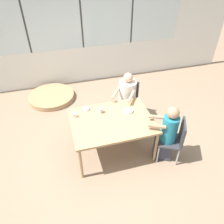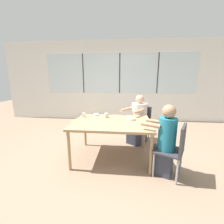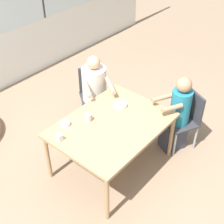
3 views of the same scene
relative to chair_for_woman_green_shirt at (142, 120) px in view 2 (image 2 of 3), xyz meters
name	(u,v)px [view 2 (image 2 of 3)]	position (x,y,z in m)	size (l,w,h in m)	color
ground_plane	(112,157)	(-0.64, -0.92, -0.50)	(16.00, 16.00, 0.00)	#8C725B
wall_back_with_windows	(120,81)	(-0.64, 1.84, 0.92)	(8.40, 0.08, 2.80)	silver
dining_table	(112,124)	(-0.64, -0.92, 0.17)	(1.42, 1.07, 0.72)	tan
chair_for_woman_green_shirt	(142,120)	(0.00, 0.00, 0.00)	(0.56, 0.56, 0.85)	#333338
chair_for_man_blue_shirt	(175,147)	(0.37, -1.42, 0.00)	(0.54, 0.54, 0.85)	#333338
person_woman_green_shirt	(138,122)	(-0.10, -0.14, 0.00)	(0.66, 0.73, 1.14)	#333847
person_man_blue_shirt	(165,143)	(0.22, -1.35, 0.02)	(0.55, 0.46, 1.13)	#333847
coffee_mug	(106,115)	(-0.78, -0.66, 0.27)	(0.08, 0.08, 0.09)	beige
milk_carton_small	(84,115)	(-1.25, -0.66, 0.27)	(0.06, 0.06, 0.09)	silver
bowl_white_shallow	(131,119)	(-0.29, -0.78, 0.24)	(0.17, 0.17, 0.04)	silver
bowl_cereal	(96,115)	(-1.02, -0.51, 0.24)	(0.11, 0.11, 0.04)	silver
folded_table_stack	(88,122)	(-1.66, 1.15, -0.44)	(1.13, 1.13, 0.12)	tan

